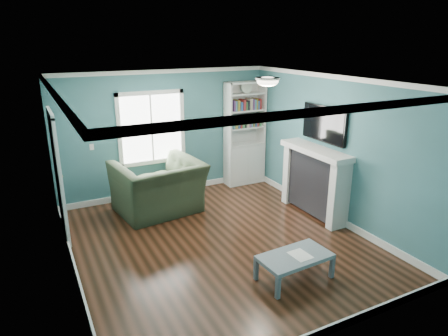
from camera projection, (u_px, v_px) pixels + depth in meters
name	position (u px, v px, depth m)	size (l,w,h in m)	color
floor	(220.00, 242.00, 6.56)	(5.00, 5.00, 0.00)	black
room_walls	(219.00, 149.00, 6.06)	(5.00, 5.00, 5.00)	#376467
trim	(219.00, 170.00, 6.17)	(4.50, 5.00, 2.60)	white
window	(152.00, 128.00, 8.08)	(1.40, 0.06, 1.50)	white
bookshelf	(244.00, 144.00, 8.98)	(0.90, 0.35, 2.31)	silver
fireplace	(315.00, 182.00, 7.42)	(0.44, 1.58, 1.30)	black
tv	(324.00, 124.00, 7.14)	(0.06, 1.10, 0.65)	black
door	(58.00, 175.00, 6.45)	(0.12, 0.98, 2.17)	silver
ceiling_fixture	(268.00, 81.00, 6.24)	(0.38, 0.38, 0.15)	white
light_switch	(92.00, 147.00, 7.64)	(0.08, 0.01, 0.12)	white
recliner	(158.00, 179.00, 7.49)	(1.53, 0.99, 1.33)	black
coffee_table	(295.00, 258.00, 5.46)	(1.03, 0.60, 0.36)	#545D65
paper_sheet	(300.00, 255.00, 5.45)	(0.24, 0.30, 0.00)	white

